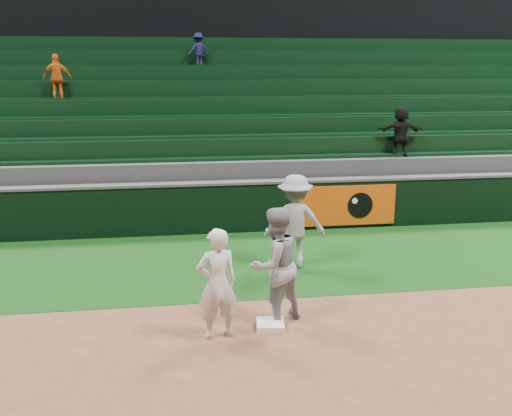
{
  "coord_description": "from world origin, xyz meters",
  "views": [
    {
      "loc": [
        -1.11,
        -8.18,
        3.95
      ],
      "look_at": [
        0.41,
        2.3,
        1.3
      ],
      "focal_mm": 40.0,
      "sensor_mm": 36.0,
      "label": 1
    }
  ],
  "objects": [
    {
      "name": "ground",
      "position": [
        0.0,
        0.0,
        0.0
      ],
      "size": [
        70.0,
        70.0,
        0.0
      ],
      "primitive_type": "plane",
      "color": "brown",
      "rests_on": "ground"
    },
    {
      "name": "first_base",
      "position": [
        0.27,
        -0.17,
        0.05
      ],
      "size": [
        0.47,
        0.47,
        0.1
      ],
      "primitive_type": "cube",
      "rotation": [
        0.0,
        0.0,
        -0.13
      ],
      "color": "white",
      "rests_on": "ground"
    },
    {
      "name": "baserunner",
      "position": [
        0.38,
        0.1,
        0.93
      ],
      "size": [
        1.12,
        1.04,
        1.85
      ],
      "primitive_type": "imported",
      "rotation": [
        0.0,
        0.0,
        3.63
      ],
      "color": "gray",
      "rests_on": "ground"
    },
    {
      "name": "upper_deck",
      "position": [
        0.0,
        17.45,
        6.0
      ],
      "size": [
        40.0,
        12.0,
        12.0
      ],
      "primitive_type": "cube",
      "color": "black",
      "rests_on": "ground"
    },
    {
      "name": "base_coach",
      "position": [
        1.21,
        2.49,
        0.95
      ],
      "size": [
        1.27,
        0.81,
        1.88
      ],
      "primitive_type": "imported",
      "rotation": [
        0.0,
        0.0,
        3.05
      ],
      "color": "#8F929B",
      "rests_on": "foul_grass"
    },
    {
      "name": "foul_grass",
      "position": [
        0.0,
        3.0,
        0.0
      ],
      "size": [
        36.0,
        4.2,
        0.01
      ],
      "primitive_type": "cube",
      "color": "#0D340D",
      "rests_on": "ground"
    },
    {
      "name": "first_baseman",
      "position": [
        -0.56,
        -0.35,
        0.85
      ],
      "size": [
        0.7,
        0.54,
        1.69
      ],
      "primitive_type": "imported",
      "rotation": [
        0.0,
        0.0,
        3.39
      ],
      "color": "silver",
      "rests_on": "ground"
    },
    {
      "name": "field_wall",
      "position": [
        0.03,
        5.2,
        0.63
      ],
      "size": [
        36.0,
        0.45,
        1.25
      ],
      "color": "black",
      "rests_on": "ground"
    },
    {
      "name": "stadium_seating",
      "position": [
        0.0,
        8.97,
        1.7
      ],
      "size": [
        36.0,
        5.95,
        4.94
      ],
      "color": "#343436",
      "rests_on": "ground"
    }
  ]
}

